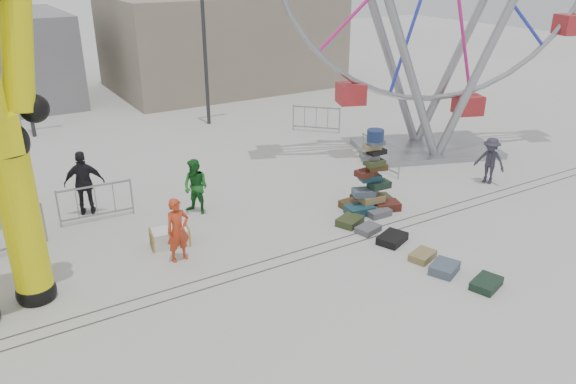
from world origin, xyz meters
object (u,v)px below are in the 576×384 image
lamp_post_right (205,19)px  pedestrian_red (178,230)px  lamp_post_left (17,25)px  barricade_wheel_back (316,119)px  barricade_dummy_b (5,235)px  barricade_dummy_c (96,203)px  pedestrian_grey (490,161)px  barricade_wheel_front (380,155)px  steamer_trunk (170,237)px  pedestrian_green (196,187)px  pedestrian_black (84,183)px  suitcase_tower (371,188)px

lamp_post_right → pedestrian_red: bearing=-117.5°
lamp_post_left → barricade_wheel_back: size_ratio=4.00×
barricade_dummy_b → barricade_dummy_c: 2.58m
pedestrian_red → pedestrian_grey: 10.59m
barricade_wheel_back → pedestrian_red: 11.60m
lamp_post_right → barricade_dummy_b: 13.09m
barricade_wheel_front → steamer_trunk: bearing=100.3°
lamp_post_left → pedestrian_grey: size_ratio=5.15×
pedestrian_green → pedestrian_black: pedestrian_black is taller
lamp_post_left → pedestrian_black: bearing=-89.7°
pedestrian_grey → pedestrian_black: bearing=-129.0°
pedestrian_black → pedestrian_red: bearing=124.1°
barricade_wheel_back → pedestrian_red: size_ratio=1.23×
barricade_wheel_back → pedestrian_grey: pedestrian_grey is taller
steamer_trunk → suitcase_tower: bearing=0.5°
barricade_dummy_b → pedestrian_green: pedestrian_green is taller
steamer_trunk → barricade_dummy_b: 4.04m
barricade_wheel_front → pedestrian_black: pedestrian_black is taller
barricade_dummy_c → lamp_post_left: bearing=95.4°
lamp_post_right → pedestrian_black: bearing=-135.3°
lamp_post_left → pedestrian_red: 13.42m
steamer_trunk → pedestrian_grey: 10.62m
lamp_post_left → pedestrian_red: bearing=-84.0°
barricade_wheel_back → pedestrian_red: (-8.97, -7.34, 0.27)m
lamp_post_left → barricade_dummy_b: (-2.27, -10.37, -3.93)m
barricade_dummy_b → barricade_dummy_c: bearing=3.4°
steamer_trunk → pedestrian_red: (-0.05, -0.84, 0.59)m
lamp_post_left → suitcase_tower: 15.31m
barricade_dummy_b → pedestrian_black: size_ratio=1.05×
pedestrian_red → pedestrian_grey: size_ratio=1.05×
barricade_dummy_b → pedestrian_red: pedestrian_red is taller
suitcase_tower → barricade_dummy_b: (-9.55, 2.56, -0.14)m
barricade_wheel_back → pedestrian_green: pedestrian_green is taller
suitcase_tower → pedestrian_red: bearing=-170.5°
lamp_post_left → pedestrian_grey: bearing=-48.1°
pedestrian_black → barricade_wheel_front: bearing=-173.9°
barricade_dummy_c → barricade_wheel_front: size_ratio=1.00×
lamp_post_right → steamer_trunk: lamp_post_right is taller
lamp_post_right → pedestrian_grey: lamp_post_right is taller
lamp_post_left → pedestrian_grey: (11.94, -13.30, -3.70)m
suitcase_tower → steamer_trunk: (-5.88, 0.92, -0.46)m
lamp_post_right → pedestrian_black: 10.40m
pedestrian_green → pedestrian_black: size_ratio=0.86×
steamer_trunk → pedestrian_green: bearing=56.7°
lamp_post_left → suitcase_tower: (7.28, -12.92, -3.79)m
barricade_dummy_c → pedestrian_green: pedestrian_green is taller
barricade_dummy_b → barricade_wheel_front: 11.91m
lamp_post_right → barricade_wheel_back: 6.22m
barricade_dummy_c → pedestrian_black: bearing=105.2°
lamp_post_right → barricade_wheel_front: bearing=-72.8°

